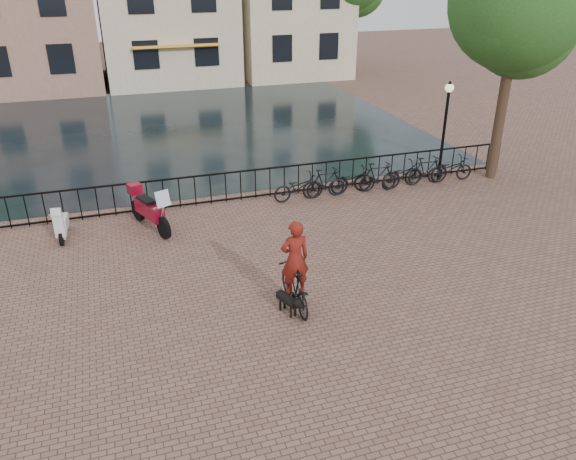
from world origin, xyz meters
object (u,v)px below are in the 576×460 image
object	(u,v)px
scooter	(61,219)
lamp_post	(446,115)
cyclist	(295,270)
motorcycle	(149,205)
dog	(288,302)

from	to	relation	value
scooter	lamp_post	bearing A→B (deg)	7.45
cyclist	scooter	bearing A→B (deg)	-47.16
motorcycle	lamp_post	bearing A→B (deg)	-16.37
cyclist	motorcycle	distance (m)	5.87
motorcycle	scooter	size ratio (longest dim) A/B	1.69
lamp_post	scooter	bearing A→B (deg)	-176.78
lamp_post	dog	world-z (taller)	lamp_post
motorcycle	dog	bearing A→B (deg)	-86.85
lamp_post	cyclist	xyz separation A→B (m)	(-7.54, -6.13, -1.42)
lamp_post	dog	size ratio (longest dim) A/B	3.91
lamp_post	cyclist	distance (m)	9.82
lamp_post	motorcycle	bearing A→B (deg)	-174.87
dog	scooter	size ratio (longest dim) A/B	0.69
dog	scooter	bearing A→B (deg)	110.37
cyclist	dog	world-z (taller)	cyclist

